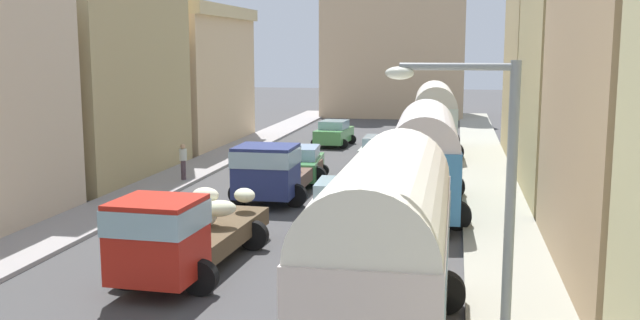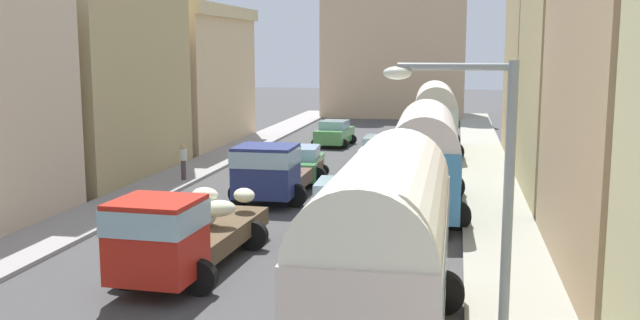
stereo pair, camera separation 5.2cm
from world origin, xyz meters
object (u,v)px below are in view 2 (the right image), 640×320
Objects in this scene: car_1 at (334,133)px; pedestrian_3 at (183,160)px; cargo_truck_1 at (275,169)px; parked_bus_2 at (435,115)px; streetlamp_near at (487,213)px; parked_bus_0 at (385,243)px; car_3 at (379,150)px; car_0 at (301,164)px; car_2 at (338,204)px; cargo_truck_0 at (182,231)px; parked_bus_1 at (425,154)px.

car_1 is 14.43m from pedestrian_3.
pedestrian_3 is (-5.08, 2.88, -0.23)m from cargo_truck_1.
parked_bus_2 is 1.39× the size of streetlamp_near.
car_1 is (-6.24, 30.58, -1.50)m from parked_bus_0.
car_0 is at bearing -119.19° from car_3.
pedestrian_3 is at bearing 140.90° from car_2.
cargo_truck_0 is at bearing 146.32° from parked_bus_0.
parked_bus_0 is at bearing -67.32° from cargo_truck_1.
streetlamp_near is (4.45, -12.93, 2.83)m from car_2.
cargo_truck_1 is 16.53m from car_1.
cargo_truck_0 is 7.07m from car_2.
car_2 is 0.68× the size of streetlamp_near.
parked_bus_0 is at bearing 123.50° from streetlamp_near.
pedestrian_3 is at bearing 122.89° from parked_bus_0.
car_0 is at bearing 14.19° from pedestrian_3.
cargo_truck_0 is 10.43m from streetlamp_near.
streetlamp_near is at bearing -86.79° from parked_bus_2.
parked_bus_2 is at bearing 81.52° from car_2.
car_2 is at bearing -79.92° from car_1.
car_2 is 0.93× the size of car_3.
parked_bus_1 is at bearing 95.88° from streetlamp_near.
parked_bus_2 is (0.09, 28.30, -0.02)m from parked_bus_0.
cargo_truck_1 is at bearing -112.75° from parked_bus_2.
car_3 is (-2.86, 10.72, -1.43)m from parked_bus_1.
parked_bus_1 reaches higher than cargo_truck_0.
parked_bus_2 is 5.54m from car_3.
car_0 is 8.68m from car_2.
parked_bus_0 is 1.12× the size of cargo_truck_1.
parked_bus_1 reaches higher than car_3.
streetlamp_near is (4.49, -26.51, 2.86)m from car_3.
car_0 is 0.70× the size of streetlamp_near.
streetlamp_near is (1.63, -15.79, 1.43)m from parked_bus_1.
car_3 is 2.42× the size of pedestrian_3.
car_2 is at bearing -69.17° from car_0.
car_0 is (-5.70, 18.28, -1.49)m from parked_bus_0.
car_3 is at bearing 39.24° from pedestrian_3.
pedestrian_3 reaches higher than car_2.
parked_bus_2 is at bearing 58.97° from car_3.
car_1 is at bearing 70.91° from pedestrian_3.
cargo_truck_0 is at bearing -117.18° from car_2.
cargo_truck_1 is at bearing -88.73° from car_1.
pedestrian_3 is at bearing -165.81° from car_0.
parked_bus_0 is at bearing -90.91° from parked_bus_1.
parked_bus_1 is at bearing 56.50° from cargo_truck_0.
parked_bus_0 reaches higher than parked_bus_2.
car_0 reaches higher than car_2.
car_2 is 10.76m from pedestrian_3.
parked_bus_0 is 31.25m from car_1.
streetlamp_near is (1.74, -31.07, 1.34)m from parked_bus_2.
parked_bus_0 is 23.94m from car_3.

